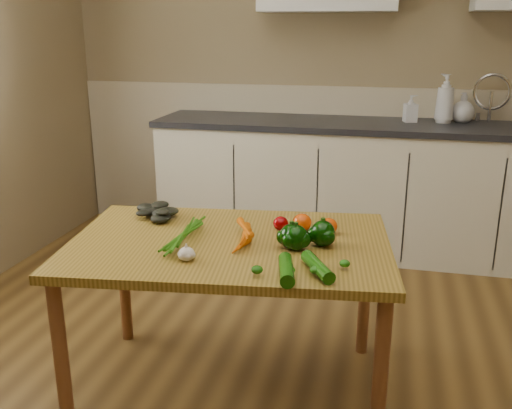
{
  "coord_description": "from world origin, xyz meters",
  "views": [
    {
      "loc": [
        0.36,
        -1.66,
        1.5
      ],
      "look_at": [
        -0.19,
        0.65,
        0.76
      ],
      "focal_mm": 40.0,
      "sensor_mm": 36.0,
      "label": 1
    }
  ],
  "objects_px": {
    "tomato_b": "(302,223)",
    "zucchini_a": "(318,267)",
    "leafy_greens": "(154,209)",
    "tomato_a": "(281,223)",
    "carrot_bunch": "(224,235)",
    "table": "(230,258)",
    "pepper_c": "(296,238)",
    "soap_bottle_b": "(411,109)",
    "pepper_a": "(292,236)",
    "tomato_c": "(329,226)",
    "garlic_bulb": "(186,254)",
    "soap_bottle_c": "(463,108)",
    "pepper_b": "(323,233)",
    "soap_bottle_a": "(445,99)",
    "zucchini_b": "(286,270)"
  },
  "relations": [
    {
      "from": "soap_bottle_c",
      "to": "pepper_c",
      "type": "relative_size",
      "value": 1.99
    },
    {
      "from": "garlic_bulb",
      "to": "zucchini_a",
      "type": "relative_size",
      "value": 0.3
    },
    {
      "from": "soap_bottle_a",
      "to": "leafy_greens",
      "type": "relative_size",
      "value": 1.73
    },
    {
      "from": "soap_bottle_b",
      "to": "soap_bottle_c",
      "type": "relative_size",
      "value": 0.92
    },
    {
      "from": "tomato_b",
      "to": "zucchini_b",
      "type": "height_order",
      "value": "tomato_b"
    },
    {
      "from": "soap_bottle_a",
      "to": "soap_bottle_b",
      "type": "distance_m",
      "value": 0.23
    },
    {
      "from": "table",
      "to": "tomato_c",
      "type": "xyz_separation_m",
      "value": [
        0.38,
        0.17,
        0.11
      ]
    },
    {
      "from": "pepper_b",
      "to": "soap_bottle_a",
      "type": "bearing_deg",
      "value": 73.02
    },
    {
      "from": "pepper_b",
      "to": "pepper_c",
      "type": "bearing_deg",
      "value": -144.8
    },
    {
      "from": "tomato_a",
      "to": "tomato_c",
      "type": "relative_size",
      "value": 0.89
    },
    {
      "from": "garlic_bulb",
      "to": "pepper_b",
      "type": "xyz_separation_m",
      "value": [
        0.47,
        0.27,
        0.02
      ]
    },
    {
      "from": "garlic_bulb",
      "to": "tomato_c",
      "type": "height_order",
      "value": "tomato_c"
    },
    {
      "from": "carrot_bunch",
      "to": "leafy_greens",
      "type": "distance_m",
      "value": 0.45
    },
    {
      "from": "zucchini_a",
      "to": "pepper_b",
      "type": "bearing_deg",
      "value": 93.47
    },
    {
      "from": "pepper_b",
      "to": "tomato_b",
      "type": "distance_m",
      "value": 0.18
    },
    {
      "from": "leafy_greens",
      "to": "soap_bottle_b",
      "type": "bearing_deg",
      "value": 56.12
    },
    {
      "from": "leafy_greens",
      "to": "garlic_bulb",
      "type": "bearing_deg",
      "value": -54.21
    },
    {
      "from": "pepper_a",
      "to": "tomato_a",
      "type": "distance_m",
      "value": 0.21
    },
    {
      "from": "tomato_a",
      "to": "zucchini_a",
      "type": "height_order",
      "value": "tomato_a"
    },
    {
      "from": "soap_bottle_c",
      "to": "tomato_c",
      "type": "xyz_separation_m",
      "value": [
        -0.68,
        -1.76,
        -0.28
      ]
    },
    {
      "from": "garlic_bulb",
      "to": "pepper_c",
      "type": "relative_size",
      "value": 0.63
    },
    {
      "from": "pepper_a",
      "to": "pepper_c",
      "type": "bearing_deg",
      "value": -28.0
    },
    {
      "from": "soap_bottle_c",
      "to": "pepper_b",
      "type": "relative_size",
      "value": 1.94
    },
    {
      "from": "pepper_b",
      "to": "tomato_c",
      "type": "bearing_deg",
      "value": 86.5
    },
    {
      "from": "soap_bottle_c",
      "to": "pepper_b",
      "type": "bearing_deg",
      "value": -72.79
    },
    {
      "from": "pepper_b",
      "to": "zucchini_a",
      "type": "distance_m",
      "value": 0.27
    },
    {
      "from": "soap_bottle_a",
      "to": "zucchini_b",
      "type": "distance_m",
      "value": 2.29
    },
    {
      "from": "soap_bottle_c",
      "to": "tomato_c",
      "type": "height_order",
      "value": "soap_bottle_c"
    },
    {
      "from": "soap_bottle_b",
      "to": "pepper_c",
      "type": "xyz_separation_m",
      "value": [
        -0.45,
        -1.89,
        -0.26
      ]
    },
    {
      "from": "carrot_bunch",
      "to": "tomato_a",
      "type": "bearing_deg",
      "value": 39.48
    },
    {
      "from": "leafy_greens",
      "to": "zucchini_a",
      "type": "xyz_separation_m",
      "value": [
        0.79,
        -0.43,
        -0.02
      ]
    },
    {
      "from": "tomato_a",
      "to": "soap_bottle_c",
      "type": "bearing_deg",
      "value": 63.49
    },
    {
      "from": "table",
      "to": "pepper_b",
      "type": "distance_m",
      "value": 0.39
    },
    {
      "from": "zucchini_b",
      "to": "pepper_b",
      "type": "bearing_deg",
      "value": 75.41
    },
    {
      "from": "tomato_a",
      "to": "tomato_b",
      "type": "bearing_deg",
      "value": 6.18
    },
    {
      "from": "tomato_a",
      "to": "pepper_c",
      "type": "bearing_deg",
      "value": -64.39
    },
    {
      "from": "garlic_bulb",
      "to": "carrot_bunch",
      "type": "bearing_deg",
      "value": 67.23
    },
    {
      "from": "zucchini_a",
      "to": "tomato_a",
      "type": "bearing_deg",
      "value": 117.25
    },
    {
      "from": "table",
      "to": "tomato_c",
      "type": "relative_size",
      "value": 18.81
    },
    {
      "from": "tomato_b",
      "to": "zucchini_a",
      "type": "xyz_separation_m",
      "value": [
        0.12,
        -0.42,
        -0.01
      ]
    },
    {
      "from": "table",
      "to": "pepper_c",
      "type": "distance_m",
      "value": 0.3
    },
    {
      "from": "soap_bottle_a",
      "to": "pepper_b",
      "type": "height_order",
      "value": "soap_bottle_a"
    },
    {
      "from": "garlic_bulb",
      "to": "zucchini_b",
      "type": "distance_m",
      "value": 0.39
    },
    {
      "from": "table",
      "to": "zucchini_b",
      "type": "relative_size",
      "value": 6.84
    },
    {
      "from": "leafy_greens",
      "to": "tomato_a",
      "type": "distance_m",
      "value": 0.58
    },
    {
      "from": "pepper_b",
      "to": "tomato_b",
      "type": "xyz_separation_m",
      "value": [
        -0.1,
        0.15,
        -0.01
      ]
    },
    {
      "from": "pepper_b",
      "to": "pepper_a",
      "type": "bearing_deg",
      "value": -152.79
    },
    {
      "from": "carrot_bunch",
      "to": "tomato_b",
      "type": "height_order",
      "value": "tomato_b"
    },
    {
      "from": "soap_bottle_b",
      "to": "pepper_a",
      "type": "bearing_deg",
      "value": 151.39
    },
    {
      "from": "pepper_b",
      "to": "zucchini_a",
      "type": "height_order",
      "value": "pepper_b"
    }
  ]
}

